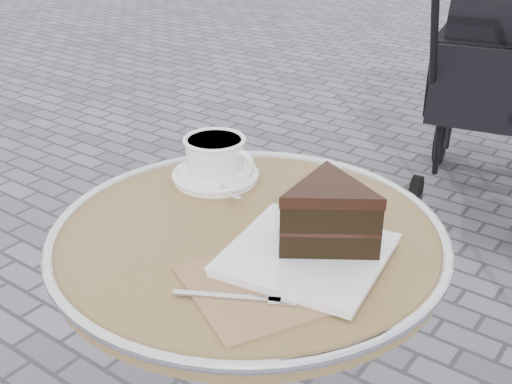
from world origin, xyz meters
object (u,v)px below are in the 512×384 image
Objects in this scene: cake_plate_set at (323,225)px; baby_stroller at (497,85)px; cafe_table at (249,306)px; cappuccino_set at (216,161)px.

cake_plate_set is 0.34× the size of baby_stroller.
cafe_table is 1.88× the size of cake_plate_set.
cafe_table is 0.31m from cappuccino_set.
cappuccino_set is (-0.19, 0.14, 0.21)m from cafe_table.
baby_stroller is at bearing 93.71° from cafe_table.
cake_plate_set reaches higher than cappuccino_set.
baby_stroller reaches higher than cappuccino_set.
cafe_table is 3.75× the size of cappuccino_set.
cake_plate_set is at bearing -94.35° from baby_stroller.
cake_plate_set is at bearing 3.29° from cafe_table.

